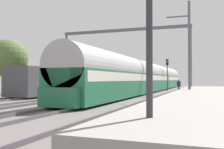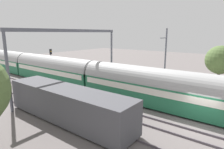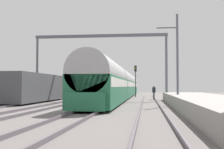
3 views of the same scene
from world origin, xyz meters
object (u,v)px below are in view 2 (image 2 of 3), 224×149
(person_crossing, at_px, (99,75))
(railway_signal_far, at_px, (51,59))
(passenger_train, at_px, (54,69))
(catenary_gantry, at_px, (72,46))
(freight_car, at_px, (67,104))

(person_crossing, distance_m, railway_signal_far, 9.07)
(passenger_train, relative_size, railway_signal_far, 10.34)
(passenger_train, xyz_separation_m, person_crossing, (4.46, -5.26, -0.94))
(catenary_gantry, bearing_deg, person_crossing, 12.96)
(passenger_train, height_order, railway_signal_far, railway_signal_far)
(passenger_train, relative_size, catenary_gantry, 3.06)
(freight_car, distance_m, railway_signal_far, 18.47)
(passenger_train, xyz_separation_m, catenary_gantry, (-1.94, -6.73, 3.90))
(person_crossing, height_order, catenary_gantry, catenary_gantry)
(freight_car, relative_size, railway_signal_far, 2.73)
(person_crossing, height_order, railway_signal_far, railway_signal_far)
(railway_signal_far, height_order, catenary_gantry, catenary_gantry)
(passenger_train, relative_size, freight_car, 3.78)
(person_crossing, bearing_deg, freight_car, -146.40)
(passenger_train, distance_m, person_crossing, 6.96)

